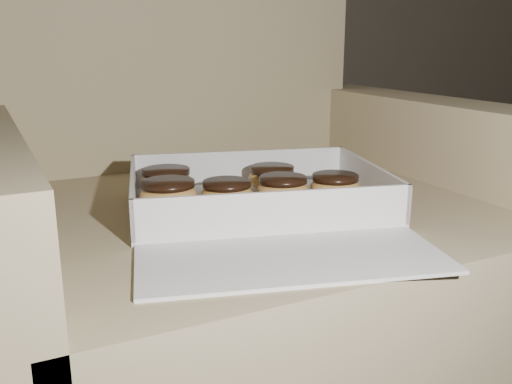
{
  "coord_description": "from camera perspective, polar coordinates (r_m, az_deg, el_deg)",
  "views": [
    {
      "loc": [
        -0.97,
        0.1,
        0.74
      ],
      "look_at": [
        -0.57,
        0.92,
        0.49
      ],
      "focal_mm": 40.0,
      "sensor_mm": 36.0,
      "label": 1
    }
  ],
  "objects": [
    {
      "name": "crumb_b",
      "position": [
        0.88,
        -0.51,
        -2.34
      ],
      "size": [
        0.01,
        0.01,
        0.0
      ],
      "primitive_type": "ellipsoid",
      "color": "black",
      "rests_on": "bakery_box"
    },
    {
      "name": "donut_d",
      "position": [
        0.93,
        -2.94,
        -0.05
      ],
      "size": [
        0.08,
        0.08,
        0.04
      ],
      "color": "#E8AB51",
      "rests_on": "bakery_box"
    },
    {
      "name": "bakery_box",
      "position": [
        0.91,
        0.74,
        -1.55
      ],
      "size": [
        0.51,
        0.56,
        0.07
      ],
      "rotation": [
        0.0,
        0.0,
        -0.26
      ],
      "color": "silver",
      "rests_on": "armchair"
    },
    {
      "name": "donut_b",
      "position": [
        1.02,
        -8.95,
        1.19
      ],
      "size": [
        0.09,
        0.09,
        0.04
      ],
      "color": "#E8AB51",
      "rests_on": "bakery_box"
    },
    {
      "name": "donut_c",
      "position": [
        0.96,
        2.72,
        0.38
      ],
      "size": [
        0.09,
        0.09,
        0.04
      ],
      "color": "#E8AB51",
      "rests_on": "bakery_box"
    },
    {
      "name": "crumb_a",
      "position": [
        0.87,
        -3.4,
        -2.69
      ],
      "size": [
        0.01,
        0.01,
        0.0
      ],
      "primitive_type": "ellipsoid",
      "color": "black",
      "rests_on": "bakery_box"
    },
    {
      "name": "donut_a",
      "position": [
        0.93,
        -8.75,
        -0.16
      ],
      "size": [
        0.09,
        0.09,
        0.05
      ],
      "color": "#E8AB51",
      "rests_on": "bakery_box"
    },
    {
      "name": "donut_e",
      "position": [
        0.98,
        7.91,
        0.63
      ],
      "size": [
        0.08,
        0.08,
        0.04
      ],
      "color": "#E8AB51",
      "rests_on": "bakery_box"
    },
    {
      "name": "armchair",
      "position": [
        1.1,
        -2.14,
        -6.82
      ],
      "size": [
        0.99,
        0.84,
        1.03
      ],
      "color": "#8A7758",
      "rests_on": "floor"
    },
    {
      "name": "donut_f",
      "position": [
        1.03,
        1.61,
        1.52
      ],
      "size": [
        0.09,
        0.09,
        0.04
      ],
      "color": "#E8AB51",
      "rests_on": "bakery_box"
    },
    {
      "name": "crumb_c",
      "position": [
        0.95,
        7.31,
        -1.09
      ],
      "size": [
        0.01,
        0.01,
        0.0
      ],
      "primitive_type": "ellipsoid",
      "color": "black",
      "rests_on": "bakery_box"
    }
  ]
}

